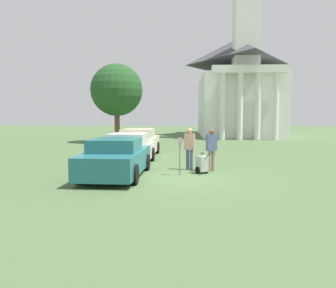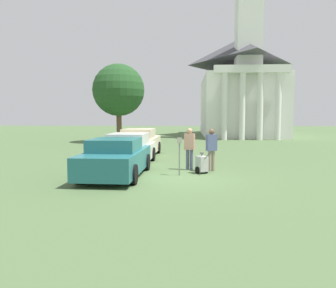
{
  "view_description": "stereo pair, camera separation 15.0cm",
  "coord_description": "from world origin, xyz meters",
  "px_view_note": "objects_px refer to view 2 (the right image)",
  "views": [
    {
      "loc": [
        0.32,
        -12.05,
        2.31
      ],
      "look_at": [
        -0.33,
        1.66,
        1.1
      ],
      "focal_mm": 35.0,
      "sensor_mm": 36.0,
      "label": 1
    },
    {
      "loc": [
        0.47,
        -12.04,
        2.31
      ],
      "look_at": [
        -0.33,
        1.66,
        1.1
      ],
      "focal_mm": 35.0,
      "sensor_mm": 36.0,
      "label": 2
    }
  ],
  "objects_px": {
    "person_worker": "(190,146)",
    "parked_car_white": "(129,150)",
    "church": "(240,83)",
    "parked_car_teal": "(116,158)",
    "equipment_cart": "(202,164)",
    "parking_meter": "(180,149)",
    "parked_car_cream": "(139,143)",
    "person_supervisor": "(211,147)"
  },
  "relations": [
    {
      "from": "person_worker",
      "to": "parked_car_white",
      "type": "bearing_deg",
      "value": -4.84
    },
    {
      "from": "church",
      "to": "parked_car_teal",
      "type": "bearing_deg",
      "value": -108.53
    },
    {
      "from": "parked_car_teal",
      "to": "equipment_cart",
      "type": "bearing_deg",
      "value": 15.8
    },
    {
      "from": "parked_car_white",
      "to": "person_worker",
      "type": "xyz_separation_m",
      "value": [
        2.78,
        -1.13,
        0.33
      ]
    },
    {
      "from": "parked_car_white",
      "to": "equipment_cart",
      "type": "xyz_separation_m",
      "value": [
        3.27,
        -1.96,
        -0.3
      ]
    },
    {
      "from": "parked_car_white",
      "to": "parking_meter",
      "type": "bearing_deg",
      "value": -43.97
    },
    {
      "from": "parking_meter",
      "to": "equipment_cart",
      "type": "distance_m",
      "value": 1.18
    },
    {
      "from": "parked_car_cream",
      "to": "parking_meter",
      "type": "bearing_deg",
      "value": -65.58
    },
    {
      "from": "parking_meter",
      "to": "person_worker",
      "type": "height_order",
      "value": "person_worker"
    },
    {
      "from": "equipment_cart",
      "to": "person_worker",
      "type": "bearing_deg",
      "value": 91.8
    },
    {
      "from": "parked_car_white",
      "to": "parked_car_cream",
      "type": "relative_size",
      "value": 0.96
    },
    {
      "from": "parked_car_teal",
      "to": "person_supervisor",
      "type": "height_order",
      "value": "person_supervisor"
    },
    {
      "from": "parked_car_white",
      "to": "parking_meter",
      "type": "height_order",
      "value": "parked_car_white"
    },
    {
      "from": "parked_car_teal",
      "to": "parked_car_cream",
      "type": "distance_m",
      "value": 6.04
    },
    {
      "from": "parked_car_cream",
      "to": "person_worker",
      "type": "height_order",
      "value": "person_worker"
    },
    {
      "from": "parked_car_teal",
      "to": "person_supervisor",
      "type": "xyz_separation_m",
      "value": [
        3.68,
        1.36,
        0.32
      ]
    },
    {
      "from": "person_supervisor",
      "to": "church",
      "type": "relative_size",
      "value": 0.08
    },
    {
      "from": "parked_car_teal",
      "to": "parking_meter",
      "type": "distance_m",
      "value": 2.43
    },
    {
      "from": "person_supervisor",
      "to": "parking_meter",
      "type": "bearing_deg",
      "value": 14.74
    },
    {
      "from": "parked_car_white",
      "to": "person_worker",
      "type": "bearing_deg",
      "value": -20.42
    },
    {
      "from": "person_worker",
      "to": "person_supervisor",
      "type": "distance_m",
      "value": 0.95
    },
    {
      "from": "parked_car_teal",
      "to": "parked_car_white",
      "type": "height_order",
      "value": "parked_car_white"
    },
    {
      "from": "parked_car_teal",
      "to": "person_supervisor",
      "type": "bearing_deg",
      "value": 21.92
    },
    {
      "from": "parked_car_cream",
      "to": "parked_car_teal",
      "type": "bearing_deg",
      "value": -88.31
    },
    {
      "from": "parked_car_cream",
      "to": "equipment_cart",
      "type": "bearing_deg",
      "value": -56.27
    },
    {
      "from": "parked_car_white",
      "to": "parking_meter",
      "type": "xyz_separation_m",
      "value": [
        2.39,
        -2.44,
        0.32
      ]
    },
    {
      "from": "parked_car_teal",
      "to": "parked_car_cream",
      "type": "bearing_deg",
      "value": 91.69
    },
    {
      "from": "parked_car_cream",
      "to": "church",
      "type": "relative_size",
      "value": 0.23
    },
    {
      "from": "parked_car_cream",
      "to": "person_supervisor",
      "type": "relative_size",
      "value": 2.92
    },
    {
      "from": "parked_car_cream",
      "to": "person_supervisor",
      "type": "xyz_separation_m",
      "value": [
        3.68,
        -4.68,
        0.27
      ]
    },
    {
      "from": "person_worker",
      "to": "equipment_cart",
      "type": "relative_size",
      "value": 1.77
    },
    {
      "from": "parked_car_white",
      "to": "person_supervisor",
      "type": "height_order",
      "value": "person_supervisor"
    },
    {
      "from": "parked_car_cream",
      "to": "person_supervisor",
      "type": "height_order",
      "value": "person_supervisor"
    },
    {
      "from": "person_worker",
      "to": "equipment_cart",
      "type": "distance_m",
      "value": 1.15
    },
    {
      "from": "parked_car_teal",
      "to": "parking_meter",
      "type": "relative_size",
      "value": 3.27
    },
    {
      "from": "person_supervisor",
      "to": "equipment_cart",
      "type": "bearing_deg",
      "value": 29.0
    },
    {
      "from": "parking_meter",
      "to": "equipment_cart",
      "type": "bearing_deg",
      "value": 28.45
    },
    {
      "from": "parking_meter",
      "to": "parked_car_cream",
      "type": "bearing_deg",
      "value": 112.73
    },
    {
      "from": "parked_car_white",
      "to": "equipment_cart",
      "type": "relative_size",
      "value": 4.91
    },
    {
      "from": "person_supervisor",
      "to": "equipment_cart",
      "type": "height_order",
      "value": "person_supervisor"
    },
    {
      "from": "parked_car_cream",
      "to": "parking_meter",
      "type": "distance_m",
      "value": 6.18
    },
    {
      "from": "parking_meter",
      "to": "person_worker",
      "type": "xyz_separation_m",
      "value": [
        0.39,
        1.31,
        0.01
      ]
    }
  ]
}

